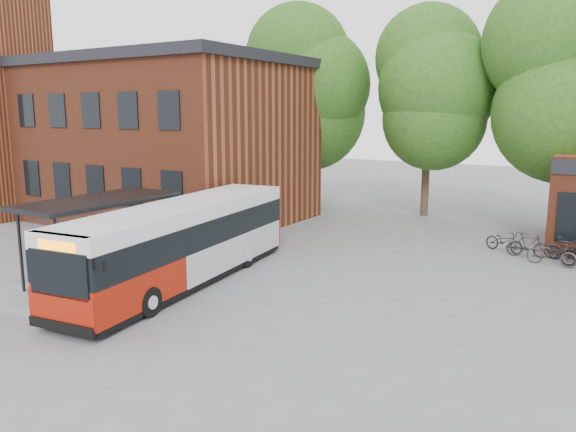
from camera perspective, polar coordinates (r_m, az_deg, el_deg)
The scene contains 12 objects.
ground at distance 18.19m, azimuth -6.54°, elevation -7.91°, with size 100.00×100.00×0.00m, color slate.
station_building at distance 32.75m, azimuth -15.08°, elevation 7.57°, with size 18.40×10.40×8.50m, color brown, non-canonical shape.
bus_shelter at distance 20.17m, azimuth -18.55°, elevation -2.29°, with size 3.60×7.00×2.90m, color black, non-canonical shape.
tree_0 at distance 33.95m, azimuth 2.03°, elevation 10.13°, with size 7.92×7.92×11.00m, color #224A13, non-canonical shape.
tree_1 at distance 32.06m, azimuth 14.04°, elevation 9.27°, with size 7.92×7.92×10.40m, color #224A13, non-canonical shape.
tree_2 at distance 29.68m, azimuth 26.60°, elevation 8.98°, with size 7.92×7.92×11.00m, color #224A13, non-canonical shape.
city_bus at distance 19.22m, azimuth -10.67°, elevation -2.79°, with size 2.29×10.76×2.73m, color #991707, non-canonical shape.
bicycle_0 at distance 25.01m, azimuth 21.13°, elevation -2.39°, with size 0.60×1.71×0.90m, color black.
bicycle_1 at distance 24.45m, azimuth 23.21°, elevation -2.73°, with size 0.46×1.61×0.97m, color black.
bicycle_2 at distance 23.45m, azimuth 25.22°, elevation -3.46°, with size 0.63×1.81×0.95m, color #3F362F.
bicycle_3 at distance 24.50m, azimuth 26.37°, elevation -3.01°, with size 0.44×1.55×0.93m, color black.
bicycle_4 at distance 24.31m, azimuth 26.75°, elevation -3.17°, with size 0.60×1.72×0.90m, color black.
Camera 1 is at (10.70, -13.55, 5.73)m, focal length 35.00 mm.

